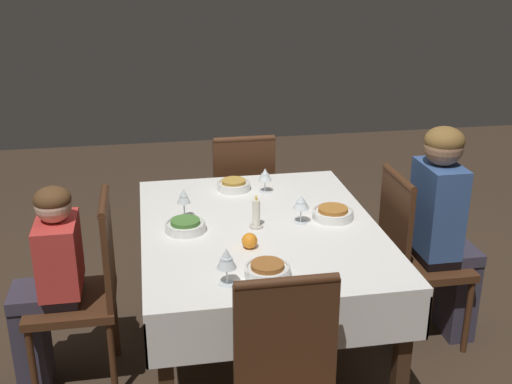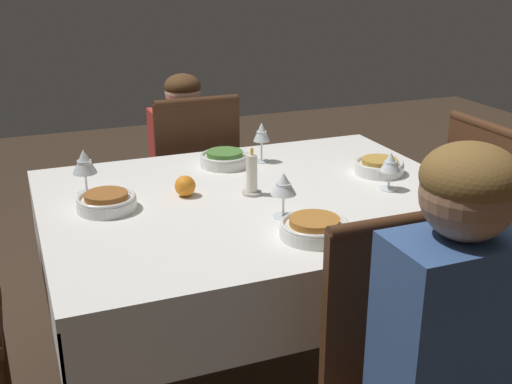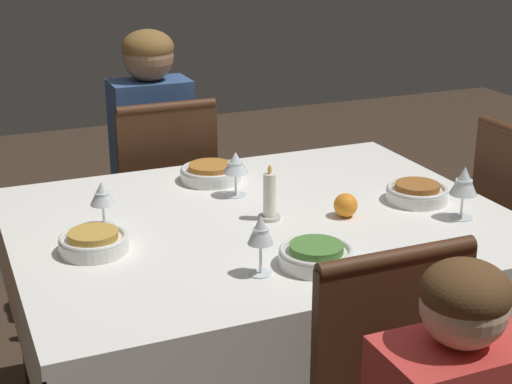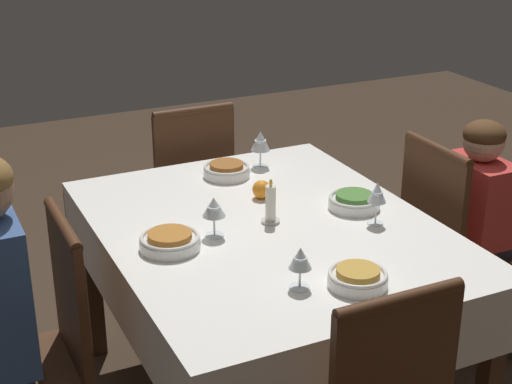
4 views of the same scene
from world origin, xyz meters
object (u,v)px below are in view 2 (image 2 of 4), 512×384
candle_centerpiece (252,177)px  bowl_south (225,158)px  wine_glass_east (84,163)px  chair_west (496,226)px  person_child_red (182,167)px  wine_glass_north (282,186)px  chair_south (192,186)px  wine_glass_south (262,133)px  dining_table (259,219)px  bowl_east (106,201)px  wine_glass_west (390,163)px  orange_fruit (185,186)px  bowl_north (314,228)px  bowl_west (379,166)px

candle_centerpiece → bowl_south: bearing=-93.6°
bowl_south → candle_centerpiece: size_ratio=1.15×
wine_glass_east → chair_west: bearing=169.0°
person_child_red → wine_glass_north: size_ratio=7.18×
chair_south → wine_glass_east: (0.53, 0.59, 0.35)m
wine_glass_north → wine_glass_east: bearing=-39.1°
wine_glass_north → wine_glass_south: (-0.15, -0.54, 0.01)m
wine_glass_south → person_child_red: bearing=-77.1°
dining_table → wine_glass_east: 0.60m
chair_south → bowl_south: chair_south is taller
chair_west → bowl_east: (1.45, -0.12, 0.27)m
chair_west → bowl_east: size_ratio=5.10×
bowl_east → bowl_south: bearing=-149.4°
wine_glass_north → wine_glass_west: bearing=-168.2°
chair_south → person_child_red: 0.17m
dining_table → orange_fruit: (0.23, -0.09, 0.12)m
wine_glass_north → bowl_south: (-0.01, -0.54, -0.07)m
wine_glass_west → wine_glass_east: 1.01m
wine_glass_north → wine_glass_west: (-0.43, -0.09, -0.01)m
person_child_red → orange_fruit: size_ratio=14.60×
dining_table → bowl_east: bearing=-6.8°
bowl_east → wine_glass_east: 0.19m
chair_west → wine_glass_north: chair_west is taller
person_child_red → wine_glass_west: size_ratio=7.60×
wine_glass_south → candle_centerpiece: bearing=62.9°
chair_west → wine_glass_east: bearing=79.0°
candle_centerpiece → orange_fruit: bearing=-17.6°
bowl_north → wine_glass_south: wine_glass_south is taller
chair_west → wine_glass_north: (0.97, 0.13, 0.34)m
bowl_west → bowl_east: 0.98m
candle_centerpiece → chair_south: bearing=-91.3°
dining_table → chair_south: bearing=-90.0°
wine_glass_west → wine_glass_north: bearing=11.8°
wine_glass_north → bowl_west: size_ratio=0.79×
bowl_south → bowl_east: 0.57m
wine_glass_south → wine_glass_east: bearing=9.8°
bowl_north → wine_glass_east: (0.55, -0.59, 0.08)m
wine_glass_west → wine_glass_south: bearing=-57.8°
chair_south → wine_glass_west: (-0.43, 0.92, 0.33)m
chair_west → bowl_east: bearing=85.2°
bowl_north → wine_glass_west: wine_glass_west is taller
wine_glass_east → candle_centerpiece: candle_centerpiece is taller
bowl_north → bowl_west: bearing=-138.4°
dining_table → bowl_west: bowl_west is taller
bowl_north → bowl_south: size_ratio=1.06×
wine_glass_south → wine_glass_north: bearing=74.3°
chair_south → orange_fruit: bearing=72.7°
dining_table → candle_centerpiece: size_ratio=8.63×
wine_glass_east → candle_centerpiece: 0.55m
bowl_south → wine_glass_east: (0.53, 0.12, 0.08)m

